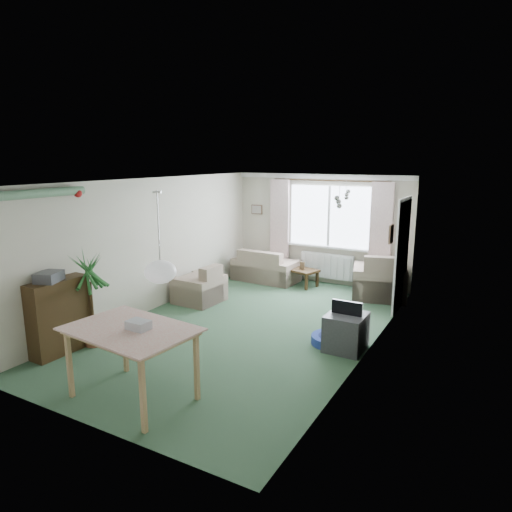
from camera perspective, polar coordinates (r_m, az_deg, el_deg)
The scene contains 25 objects.
ground at distance 7.64m, azimuth -1.10°, elevation -8.89°, with size 6.50×6.50×0.00m, color #305137.
window at distance 10.06m, azimuth 9.16°, elevation 4.93°, with size 1.80×0.03×1.30m, color white.
curtain_rod at distance 9.91m, azimuth 9.15°, elevation 9.30°, with size 2.60×0.03×0.03m, color black.
curtain_left at distance 10.44m, azimuth 2.98°, elevation 4.06°, with size 0.45×0.08×2.00m, color beige.
curtain_right at distance 9.67m, azimuth 15.33°, elevation 2.98°, with size 0.45×0.08×2.00m, color beige.
radiator at distance 10.21m, azimuth 8.88°, elevation -1.22°, with size 1.20×0.10×0.55m, color white.
doorway at distance 8.69m, azimuth 17.81°, elevation 0.01°, with size 0.03×0.95×2.00m, color black.
pendant_lamp at distance 5.28m, azimuth -11.86°, elevation -1.95°, with size 0.36×0.36×0.36m, color white.
tinsel_garland at distance 6.73m, azimuth -26.09°, elevation 6.99°, with size 1.60×1.60×0.12m, color #196626.
bauble_cluster_a at distance 7.44m, azimuth 11.18°, elevation 7.91°, with size 0.20×0.20×0.20m, color silver.
bauble_cluster_b at distance 6.21m, azimuth 10.37°, elevation 7.13°, with size 0.20×0.20×0.20m, color silver.
wall_picture_back at distance 10.79m, azimuth 0.11°, elevation 5.84°, with size 0.28×0.03×0.22m, color brown.
wall_picture_right at distance 7.63m, azimuth 16.54°, elevation 2.66°, with size 0.03×0.24×0.30m, color brown.
sofa at distance 10.34m, azimuth 1.25°, elevation -1.13°, with size 1.45×0.77×0.72m, color beige.
armchair_corner at distance 9.41m, azimuth 15.20°, elevation -2.32°, with size 1.02×0.96×0.91m, color beige.
armchair_left at distance 8.89m, azimuth -7.13°, elevation -3.40°, with size 0.83×0.79×0.74m, color beige.
coffee_table at distance 10.04m, azimuth 5.34°, elevation -2.60°, with size 0.84×0.47×0.38m, color black.
photo_frame at distance 9.93m, azimuth 5.81°, elevation -1.18°, with size 0.12×0.02×0.16m, color brown.
bookshelf at distance 7.10m, azimuth -23.34°, elevation -6.96°, with size 0.29×0.88×1.08m, color black.
hifi_box at distance 6.87m, azimuth -24.47°, elevation -2.38°, with size 0.28×0.35×0.14m, color #3E3E43.
houseplant at distance 7.15m, azimuth -19.92°, elevation -5.11°, with size 0.61×0.61×1.42m, color #226325.
dining_table at distance 5.57m, azimuth -15.17°, elevation -12.95°, with size 1.35×0.90×0.84m, color #9A8754.
gift_box at distance 5.33m, azimuth -14.47°, elevation -8.44°, with size 0.25×0.18×0.12m, color #B4B4BF.
tv_cube at distance 6.84m, azimuth 11.17°, elevation -9.30°, with size 0.54×0.59×0.54m, color #37363B.
pet_bed at distance 7.07m, azimuth 9.53°, elevation -10.27°, with size 0.64×0.64×0.13m, color #223EA0.
Camera 1 is at (3.58, -6.16, 2.75)m, focal length 32.00 mm.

